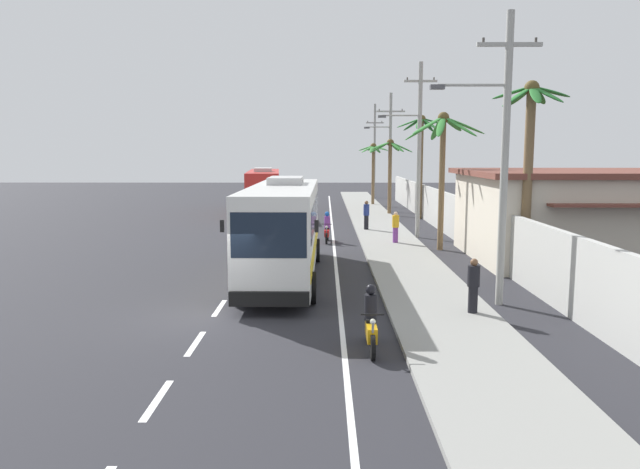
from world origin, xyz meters
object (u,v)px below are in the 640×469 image
(utility_pole_mid, at_px, (418,146))
(palm_nearest, at_px, (390,160))
(utility_pole_distant, at_px, (374,150))
(palm_farthest, at_px, (373,159))
(roadside_building, at_px, (602,215))
(pedestrian_far_walk, at_px, (396,226))
(utility_pole_nearest, at_px, (502,152))
(palm_third, at_px, (443,148))
(palm_fourth, at_px, (421,146))
(motorcycle_beside_bus, at_px, (327,230))
(coach_bus_far_lane, at_px, (264,189))
(coach_bus_foreground, at_px, (284,227))
(pedestrian_midwalk, at_px, (366,214))
(palm_second, at_px, (529,148))
(motorcycle_trailing, at_px, (371,324))
(pedestrian_near_kerb, at_px, (473,285))
(utility_pole_far, at_px, (389,149))

(utility_pole_mid, xyz_separation_m, palm_nearest, (-0.19, 12.36, -0.94))
(utility_pole_distant, height_order, palm_farthest, utility_pole_distant)
(roadside_building, bearing_deg, pedestrian_far_walk, 154.87)
(utility_pole_nearest, bearing_deg, palm_third, 88.56)
(pedestrian_far_walk, distance_m, palm_third, 4.81)
(palm_fourth, xyz_separation_m, palm_farthest, (-2.58, 11.07, -1.07))
(utility_pole_mid, bearing_deg, utility_pole_distant, 89.86)
(motorcycle_beside_bus, bearing_deg, coach_bus_far_lane, 107.48)
(pedestrian_far_walk, height_order, roadside_building, roadside_building)
(coach_bus_foreground, relative_size, utility_pole_distant, 1.17)
(utility_pole_nearest, xyz_separation_m, palm_nearest, (-0.47, 27.68, -0.62))
(palm_nearest, height_order, palm_third, palm_third)
(motorcycle_beside_bus, height_order, utility_pole_nearest, utility_pole_nearest)
(utility_pole_mid, bearing_deg, coach_bus_foreground, -121.29)
(coach_bus_foreground, height_order, palm_third, palm_third)
(pedestrian_midwalk, relative_size, utility_pole_nearest, 0.19)
(pedestrian_far_walk, height_order, utility_pole_nearest, utility_pole_nearest)
(utility_pole_distant, bearing_deg, palm_nearest, -90.84)
(palm_third, bearing_deg, roadside_building, -20.89)
(utility_pole_nearest, bearing_deg, roadside_building, 49.69)
(palm_third, bearing_deg, motorcycle_beside_bus, 154.78)
(pedestrian_midwalk, xyz_separation_m, palm_nearest, (2.48, 9.81, 3.17))
(motorcycle_beside_bus, height_order, palm_second, palm_second)
(coach_bus_far_lane, relative_size, motorcycle_trailing, 6.44)
(pedestrian_near_kerb, distance_m, palm_third, 13.10)
(pedestrian_midwalk, distance_m, utility_pole_nearest, 18.50)
(palm_fourth, distance_m, roadside_building, 18.00)
(motorcycle_beside_bus, xyz_separation_m, palm_third, (5.66, -2.66, 4.37))
(utility_pole_nearest, height_order, palm_nearest, utility_pole_nearest)
(utility_pole_nearest, xyz_separation_m, utility_pole_distant, (-0.20, 45.96, 0.26))
(palm_second, bearing_deg, roadside_building, 40.82)
(utility_pole_far, height_order, palm_nearest, utility_pole_far)
(coach_bus_foreground, height_order, motorcycle_beside_bus, coach_bus_foreground)
(utility_pole_far, xyz_separation_m, palm_farthest, (-0.85, 5.53, -0.86))
(palm_third, bearing_deg, coach_bus_foreground, -137.45)
(utility_pole_nearest, bearing_deg, palm_nearest, 90.97)
(motorcycle_beside_bus, distance_m, palm_nearest, 15.39)
(coach_bus_foreground, xyz_separation_m, utility_pole_nearest, (7.09, -4.11, 2.85))
(coach_bus_foreground, relative_size, palm_farthest, 2.05)
(palm_fourth, bearing_deg, pedestrian_near_kerb, -95.60)
(palm_fourth, height_order, palm_farthest, palm_fourth)
(palm_nearest, bearing_deg, coach_bus_far_lane, 169.40)
(pedestrian_near_kerb, distance_m, palm_fourth, 27.08)
(coach_bus_far_lane, distance_m, utility_pole_far, 10.71)
(pedestrian_far_walk, bearing_deg, utility_pole_distant, 133.91)
(utility_pole_distant, distance_m, palm_second, 41.91)
(pedestrian_near_kerb, xyz_separation_m, utility_pole_mid, (0.85, 16.82, 4.19))
(coach_bus_foreground, height_order, pedestrian_far_walk, coach_bus_foreground)
(utility_pole_mid, height_order, palm_farthest, utility_pole_mid)
(utility_pole_far, height_order, palm_second, utility_pole_far)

